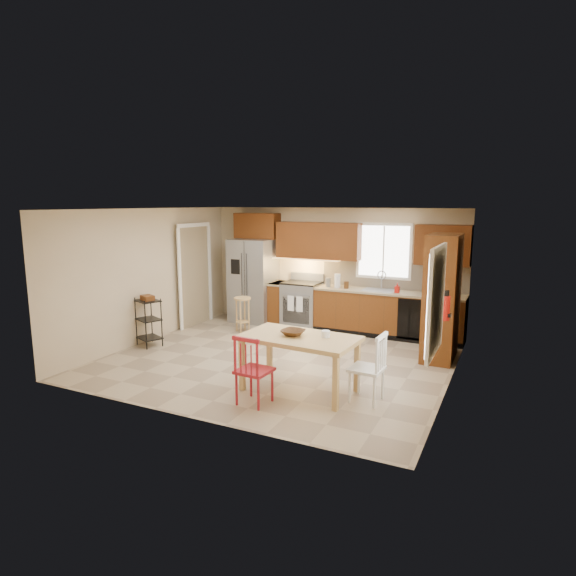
# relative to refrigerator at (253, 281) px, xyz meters

# --- Properties ---
(floor) EXTENTS (5.50, 5.50, 0.00)m
(floor) POSITION_rel_refrigerator_xyz_m (1.70, -2.12, -0.91)
(floor) COLOR tan
(floor) RESTS_ON ground
(ceiling) EXTENTS (5.50, 5.00, 0.02)m
(ceiling) POSITION_rel_refrigerator_xyz_m (1.70, -2.12, 1.59)
(ceiling) COLOR silver
(ceiling) RESTS_ON ground
(wall_back) EXTENTS (5.50, 0.02, 2.50)m
(wall_back) POSITION_rel_refrigerator_xyz_m (1.70, 0.38, 0.34)
(wall_back) COLOR #CCB793
(wall_back) RESTS_ON ground
(wall_front) EXTENTS (5.50, 0.02, 2.50)m
(wall_front) POSITION_rel_refrigerator_xyz_m (1.70, -4.62, 0.34)
(wall_front) COLOR #CCB793
(wall_front) RESTS_ON ground
(wall_left) EXTENTS (0.02, 5.00, 2.50)m
(wall_left) POSITION_rel_refrigerator_xyz_m (-1.05, -2.12, 0.34)
(wall_left) COLOR #CCB793
(wall_left) RESTS_ON ground
(wall_right) EXTENTS (0.02, 5.00, 2.50)m
(wall_right) POSITION_rel_refrigerator_xyz_m (4.45, -2.12, 0.34)
(wall_right) COLOR #CCB793
(wall_right) RESTS_ON ground
(refrigerator) EXTENTS (0.92, 0.75, 1.82)m
(refrigerator) POSITION_rel_refrigerator_xyz_m (0.00, 0.00, 0.00)
(refrigerator) COLOR gray
(refrigerator) RESTS_ON floor
(range_stove) EXTENTS (0.76, 0.63, 0.92)m
(range_stove) POSITION_rel_refrigerator_xyz_m (1.15, 0.06, -0.45)
(range_stove) COLOR gray
(range_stove) RESTS_ON floor
(base_cabinet_narrow) EXTENTS (0.30, 0.60, 0.90)m
(base_cabinet_narrow) POSITION_rel_refrigerator_xyz_m (0.60, 0.08, -0.46)
(base_cabinet_narrow) COLOR brown
(base_cabinet_narrow) RESTS_ON floor
(base_cabinet_run) EXTENTS (2.92, 0.60, 0.90)m
(base_cabinet_run) POSITION_rel_refrigerator_xyz_m (2.99, 0.08, -0.46)
(base_cabinet_run) COLOR brown
(base_cabinet_run) RESTS_ON floor
(dishwasher) EXTENTS (0.60, 0.02, 0.78)m
(dishwasher) POSITION_rel_refrigerator_xyz_m (3.55, -0.22, -0.46)
(dishwasher) COLOR black
(dishwasher) RESTS_ON floor
(backsplash) EXTENTS (2.92, 0.03, 0.55)m
(backsplash) POSITION_rel_refrigerator_xyz_m (2.99, 0.36, 0.27)
(backsplash) COLOR beige
(backsplash) RESTS_ON wall_back
(upper_over_fridge) EXTENTS (1.00, 0.35, 0.55)m
(upper_over_fridge) POSITION_rel_refrigerator_xyz_m (0.00, 0.20, 1.19)
(upper_over_fridge) COLOR #5F2B0F
(upper_over_fridge) RESTS_ON wall_back
(upper_left_block) EXTENTS (1.80, 0.35, 0.75)m
(upper_left_block) POSITION_rel_refrigerator_xyz_m (1.45, 0.20, 0.92)
(upper_left_block) COLOR #5F2B0F
(upper_left_block) RESTS_ON wall_back
(upper_right_block) EXTENTS (1.00, 0.35, 0.75)m
(upper_right_block) POSITION_rel_refrigerator_xyz_m (3.95, 0.20, 0.92)
(upper_right_block) COLOR #5F2B0F
(upper_right_block) RESTS_ON wall_back
(window_back) EXTENTS (1.12, 0.04, 1.12)m
(window_back) POSITION_rel_refrigerator_xyz_m (2.80, 0.35, 0.74)
(window_back) COLOR white
(window_back) RESTS_ON wall_back
(sink) EXTENTS (0.62, 0.46, 0.16)m
(sink) POSITION_rel_refrigerator_xyz_m (2.80, 0.08, -0.05)
(sink) COLOR gray
(sink) RESTS_ON base_cabinet_run
(undercab_glow) EXTENTS (1.60, 0.30, 0.01)m
(undercab_glow) POSITION_rel_refrigerator_xyz_m (1.15, 0.17, 0.52)
(undercab_glow) COLOR #FFBF66
(undercab_glow) RESTS_ON wall_back
(soap_bottle) EXTENTS (0.09, 0.09, 0.19)m
(soap_bottle) POSITION_rel_refrigerator_xyz_m (3.18, -0.02, 0.09)
(soap_bottle) COLOR red
(soap_bottle) RESTS_ON base_cabinet_run
(paper_towel) EXTENTS (0.12, 0.12, 0.28)m
(paper_towel) POSITION_rel_refrigerator_xyz_m (1.95, 0.03, 0.13)
(paper_towel) COLOR white
(paper_towel) RESTS_ON base_cabinet_run
(canister_steel) EXTENTS (0.11, 0.11, 0.18)m
(canister_steel) POSITION_rel_refrigerator_xyz_m (1.75, 0.03, 0.08)
(canister_steel) COLOR gray
(canister_steel) RESTS_ON base_cabinet_run
(canister_wood) EXTENTS (0.10, 0.10, 0.14)m
(canister_wood) POSITION_rel_refrigerator_xyz_m (2.15, -0.00, 0.06)
(canister_wood) COLOR #512F15
(canister_wood) RESTS_ON base_cabinet_run
(pantry) EXTENTS (0.50, 0.95, 2.10)m
(pantry) POSITION_rel_refrigerator_xyz_m (4.13, -0.93, 0.14)
(pantry) COLOR brown
(pantry) RESTS_ON floor
(fire_extinguisher) EXTENTS (0.12, 0.12, 0.36)m
(fire_extinguisher) POSITION_rel_refrigerator_xyz_m (4.33, -1.98, 0.19)
(fire_extinguisher) COLOR red
(fire_extinguisher) RESTS_ON wall_right
(window_right) EXTENTS (0.04, 1.02, 1.32)m
(window_right) POSITION_rel_refrigerator_xyz_m (4.38, -3.27, 0.54)
(window_right) COLOR white
(window_right) RESTS_ON wall_right
(doorway) EXTENTS (0.04, 0.95, 2.10)m
(doorway) POSITION_rel_refrigerator_xyz_m (-0.97, -0.82, 0.14)
(doorway) COLOR #8C7A59
(doorway) RESTS_ON wall_left
(dining_table) EXTENTS (1.64, 1.00, 0.77)m
(dining_table) POSITION_rel_refrigerator_xyz_m (2.58, -3.24, -0.52)
(dining_table) COLOR tan
(dining_table) RESTS_ON floor
(chair_red) EXTENTS (0.46, 0.46, 0.93)m
(chair_red) POSITION_rel_refrigerator_xyz_m (2.23, -3.89, -0.44)
(chair_red) COLOR maroon
(chair_red) RESTS_ON floor
(chair_white) EXTENTS (0.46, 0.46, 0.93)m
(chair_white) POSITION_rel_refrigerator_xyz_m (3.53, -3.19, -0.44)
(chair_white) COLOR white
(chair_white) RESTS_ON floor
(table_bowl) EXTENTS (0.34, 0.34, 0.08)m
(table_bowl) POSITION_rel_refrigerator_xyz_m (2.48, -3.24, -0.13)
(table_bowl) COLOR #512F15
(table_bowl) RESTS_ON dining_table
(table_jar) EXTENTS (0.13, 0.13, 0.14)m
(table_jar) POSITION_rel_refrigerator_xyz_m (2.93, -3.14, -0.10)
(table_jar) COLOR white
(table_jar) RESTS_ON dining_table
(bar_stool) EXTENTS (0.45, 0.45, 0.71)m
(bar_stool) POSITION_rel_refrigerator_xyz_m (0.24, -0.87, -0.56)
(bar_stool) COLOR tan
(bar_stool) RESTS_ON floor
(utility_cart) EXTENTS (0.55, 0.49, 0.89)m
(utility_cart) POSITION_rel_refrigerator_xyz_m (-0.80, -2.47, -0.46)
(utility_cart) COLOR black
(utility_cart) RESTS_ON floor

